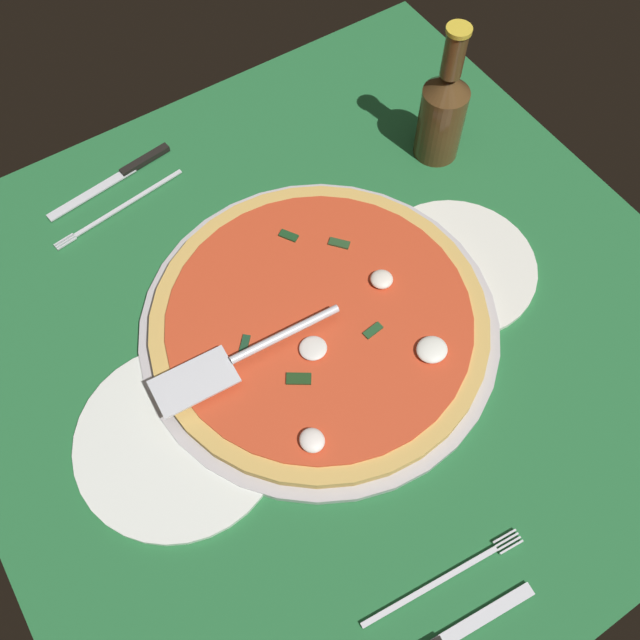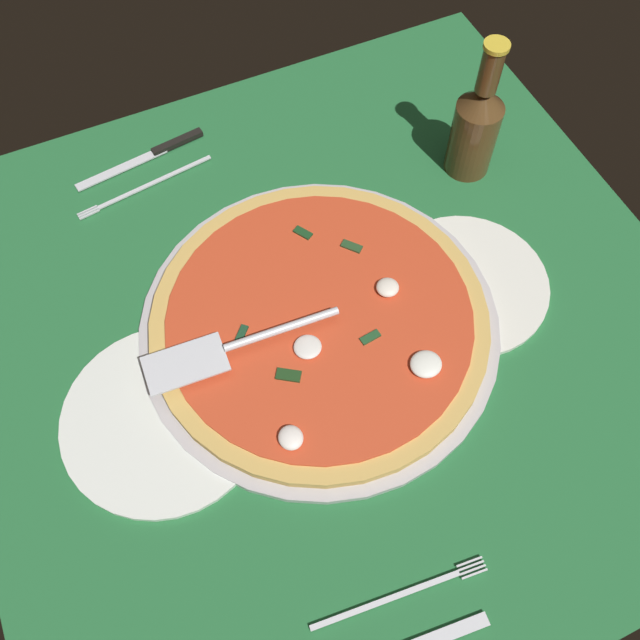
{
  "view_description": "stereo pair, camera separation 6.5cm",
  "coord_description": "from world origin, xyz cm",
  "px_view_note": "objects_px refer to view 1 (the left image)",
  "views": [
    {
      "loc": [
        25.61,
        37.02,
        79.41
      ],
      "look_at": [
        1.61,
        0.14,
        2.36
      ],
      "focal_mm": 39.78,
      "sensor_mm": 36.0,
      "label": 1
    },
    {
      "loc": [
        19.87,
        40.17,
        79.41
      ],
      "look_at": [
        1.61,
        0.14,
        2.36
      ],
      "focal_mm": 39.78,
      "sensor_mm": 36.0,
      "label": 2
    }
  ],
  "objects_px": {
    "dinner_plate_right": "(179,439)",
    "pizza_server": "(239,358)",
    "pizza": "(321,321)",
    "beer_bottle": "(443,111)",
    "dinner_plate_left": "(455,266)",
    "place_setting_near": "(121,193)",
    "place_setting_far": "(443,611)"
  },
  "relations": [
    {
      "from": "pizza",
      "to": "place_setting_near",
      "type": "xyz_separation_m",
      "value": [
        0.12,
        -0.34,
        -0.02
      ]
    },
    {
      "from": "dinner_plate_left",
      "to": "pizza_server",
      "type": "xyz_separation_m",
      "value": [
        0.32,
        -0.02,
        0.04
      ]
    },
    {
      "from": "pizza_server",
      "to": "beer_bottle",
      "type": "xyz_separation_m",
      "value": [
        -0.42,
        -0.16,
        0.04
      ]
    },
    {
      "from": "pizza_server",
      "to": "beer_bottle",
      "type": "height_order",
      "value": "beer_bottle"
    },
    {
      "from": "pizza",
      "to": "beer_bottle",
      "type": "relative_size",
      "value": 1.96
    },
    {
      "from": "dinner_plate_left",
      "to": "beer_bottle",
      "type": "xyz_separation_m",
      "value": [
        -0.11,
        -0.18,
        0.08
      ]
    },
    {
      "from": "pizza",
      "to": "beer_bottle",
      "type": "xyz_separation_m",
      "value": [
        -0.31,
        -0.16,
        0.06
      ]
    },
    {
      "from": "dinner_plate_left",
      "to": "dinner_plate_right",
      "type": "bearing_deg",
      "value": 2.03
    },
    {
      "from": "dinner_plate_left",
      "to": "pizza_server",
      "type": "relative_size",
      "value": 0.9
    },
    {
      "from": "pizza_server",
      "to": "place_setting_near",
      "type": "distance_m",
      "value": 0.34
    },
    {
      "from": "pizza_server",
      "to": "place_setting_near",
      "type": "height_order",
      "value": "pizza_server"
    },
    {
      "from": "dinner_plate_right",
      "to": "pizza",
      "type": "bearing_deg",
      "value": -171.14
    },
    {
      "from": "pizza",
      "to": "pizza_server",
      "type": "bearing_deg",
      "value": -0.14
    },
    {
      "from": "pizza",
      "to": "place_setting_far",
      "type": "xyz_separation_m",
      "value": [
        0.08,
        0.35,
        -0.02
      ]
    },
    {
      "from": "pizza",
      "to": "place_setting_far",
      "type": "distance_m",
      "value": 0.36
    },
    {
      "from": "dinner_plate_right",
      "to": "beer_bottle",
      "type": "height_order",
      "value": "beer_bottle"
    },
    {
      "from": "pizza",
      "to": "place_setting_near",
      "type": "distance_m",
      "value": 0.36
    },
    {
      "from": "pizza",
      "to": "beer_bottle",
      "type": "bearing_deg",
      "value": -152.44
    },
    {
      "from": "place_setting_far",
      "to": "place_setting_near",
      "type": "bearing_deg",
      "value": 98.79
    },
    {
      "from": "pizza_server",
      "to": "place_setting_far",
      "type": "bearing_deg",
      "value": 99.49
    },
    {
      "from": "pizza",
      "to": "place_setting_far",
      "type": "height_order",
      "value": "pizza"
    },
    {
      "from": "pizza",
      "to": "beer_bottle",
      "type": "height_order",
      "value": "beer_bottle"
    },
    {
      "from": "dinner_plate_right",
      "to": "place_setting_near",
      "type": "relative_size",
      "value": 1.08
    },
    {
      "from": "dinner_plate_right",
      "to": "pizza",
      "type": "xyz_separation_m",
      "value": [
        -0.22,
        -0.03,
        0.02
      ]
    },
    {
      "from": "pizza_server",
      "to": "beer_bottle",
      "type": "relative_size",
      "value": 1.12
    },
    {
      "from": "dinner_plate_right",
      "to": "pizza_server",
      "type": "height_order",
      "value": "pizza_server"
    },
    {
      "from": "dinner_plate_right",
      "to": "place_setting_far",
      "type": "bearing_deg",
      "value": 114.27
    },
    {
      "from": "pizza_server",
      "to": "place_setting_near",
      "type": "bearing_deg",
      "value": -86.17
    },
    {
      "from": "dinner_plate_left",
      "to": "place_setting_near",
      "type": "distance_m",
      "value": 0.48
    },
    {
      "from": "pizza",
      "to": "dinner_plate_left",
      "type": "bearing_deg",
      "value": 174.48
    },
    {
      "from": "dinner_plate_left",
      "to": "place_setting_far",
      "type": "distance_m",
      "value": 0.43
    },
    {
      "from": "beer_bottle",
      "to": "dinner_plate_right",
      "type": "bearing_deg",
      "value": 20.25
    }
  ]
}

